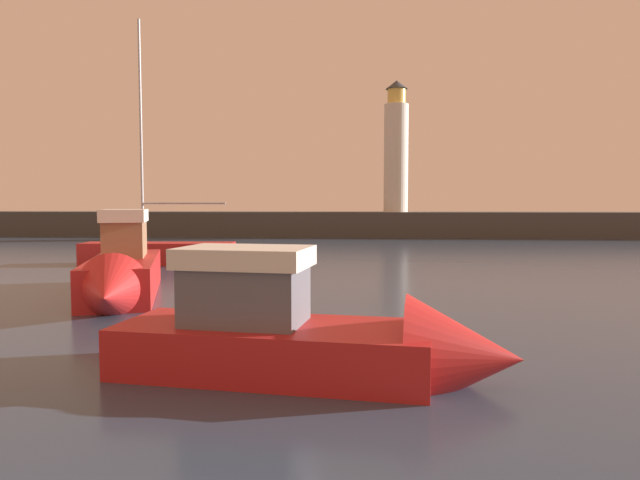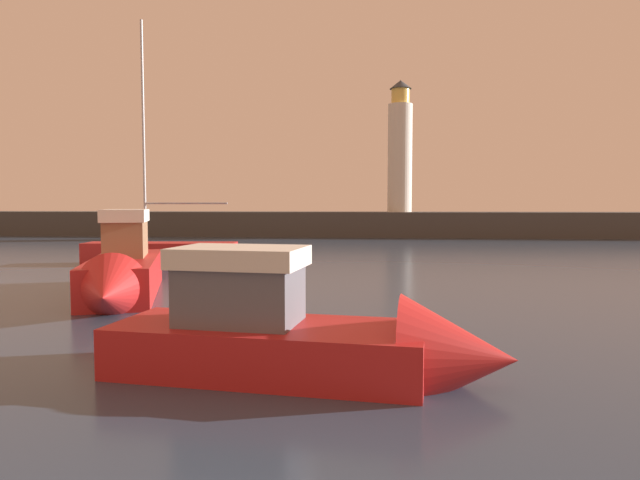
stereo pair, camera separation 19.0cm
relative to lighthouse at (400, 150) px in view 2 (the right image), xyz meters
The scene contains 6 objects.
ground_plane 25.12m from the lighthouse, 101.02° to the right, with size 220.00×220.00×0.00m, color #2D3D51.
breakwater 7.78m from the lighthouse, behind, with size 78.11×4.38×2.11m, color #423F3D.
lighthouse is the anchor object (origin of this frame).
motorboat_0 34.13m from the lighthouse, 107.14° to the right, with size 4.20×7.92×2.95m.
motorboat_3 39.72m from the lighthouse, 94.66° to the right, with size 6.76×2.76×2.62m.
sailboat_moored 26.62m from the lighthouse, 118.47° to the right, with size 7.12×2.10×11.23m.
Camera 2 is at (2.11, -0.82, 2.85)m, focal length 31.39 mm.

